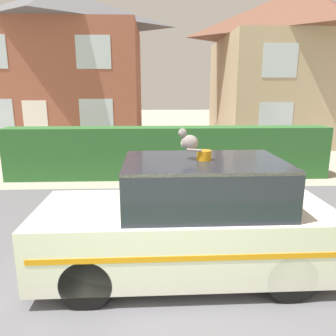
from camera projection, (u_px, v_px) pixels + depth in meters
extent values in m
cube|color=#5B5B60|center=(152.00, 236.00, 5.83)|extent=(28.00, 5.83, 0.01)
cube|color=#2D662D|center=(168.00, 153.00, 9.57)|extent=(9.33, 0.73, 1.49)
cylinder|color=black|center=(103.00, 233.00, 5.21)|extent=(0.63, 0.21, 0.63)
cylinder|color=black|center=(87.00, 282.00, 3.89)|extent=(0.63, 0.21, 0.63)
cylinder|color=black|center=(255.00, 230.00, 5.34)|extent=(0.63, 0.21, 0.63)
cylinder|color=black|center=(290.00, 276.00, 4.01)|extent=(0.63, 0.21, 0.63)
cube|color=silver|center=(184.00, 234.00, 4.55)|extent=(3.99, 1.60, 0.83)
cube|color=#232833|center=(203.00, 183.00, 4.39)|extent=(2.11, 1.43, 0.64)
cube|color=silver|center=(204.00, 161.00, 4.32)|extent=(2.11, 1.43, 0.04)
cube|color=orange|center=(180.00, 210.00, 5.30)|extent=(3.78, 0.04, 0.07)
cube|color=orange|center=(191.00, 259.00, 3.77)|extent=(3.78, 0.04, 0.07)
cylinder|color=orange|center=(204.00, 155.00, 4.30)|extent=(0.20, 0.20, 0.13)
ellipsoid|color=gray|center=(190.00, 142.00, 4.30)|extent=(0.27, 0.22, 0.20)
ellipsoid|color=white|center=(183.00, 143.00, 4.33)|extent=(0.09, 0.10, 0.11)
sphere|color=gray|center=(183.00, 133.00, 4.30)|extent=(0.12, 0.12, 0.12)
cone|color=gray|center=(183.00, 129.00, 4.31)|extent=(0.05, 0.05, 0.05)
cone|color=gray|center=(182.00, 129.00, 4.26)|extent=(0.05, 0.05, 0.05)
cylinder|color=gray|center=(194.00, 150.00, 4.21)|extent=(0.19, 0.09, 0.03)
cube|color=#93513D|center=(62.00, 86.00, 15.97)|extent=(7.50, 5.34, 5.41)
pyramid|color=#56565B|center=(56.00, 8.00, 15.14)|extent=(7.87, 5.60, 1.63)
cube|color=white|center=(36.00, 126.00, 13.74)|extent=(1.00, 0.02, 2.10)
cube|color=silver|center=(96.00, 115.00, 13.73)|extent=(1.40, 0.02, 1.30)
cube|color=silver|center=(93.00, 52.00, 13.14)|extent=(1.40, 0.02, 1.30)
cube|color=tan|center=(294.00, 91.00, 16.35)|extent=(7.43, 6.38, 4.94)
pyramid|color=brown|center=(301.00, 13.00, 15.50)|extent=(7.81, 6.70, 2.28)
cube|color=silver|center=(276.00, 118.00, 13.41)|extent=(1.40, 0.02, 1.30)
cube|color=silver|center=(280.00, 60.00, 12.88)|extent=(1.40, 0.02, 1.30)
cube|color=black|center=(263.00, 150.00, 11.21)|extent=(0.69, 0.68, 1.05)
cube|color=black|center=(264.00, 133.00, 11.08)|extent=(0.73, 0.71, 0.10)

